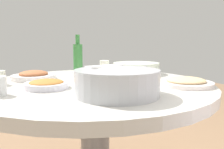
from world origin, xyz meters
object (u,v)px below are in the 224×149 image
object	(u,v)px
dish_shrimp	(88,72)
green_bottle	(78,57)
soup_bowl	(136,69)
tea_cup_near	(104,66)
rice_bowl	(117,82)
round_dining_table	(95,109)
dish_tofu_braise	(47,84)
dish_noodles	(186,82)
dish_stirfry	(34,76)

from	to	relation	value
dish_shrimp	green_bottle	bearing A→B (deg)	0.73
soup_bowl	tea_cup_near	distance (m)	0.26
soup_bowl	tea_cup_near	bearing A→B (deg)	29.96
green_bottle	rice_bowl	bearing A→B (deg)	175.90
green_bottle	tea_cup_near	size ratio (longest dim) A/B	3.42
round_dining_table	green_bottle	xyz separation A→B (m)	(0.50, -0.05, 0.24)
tea_cup_near	dish_shrimp	bearing A→B (deg)	134.76
dish_shrimp	green_bottle	world-z (taller)	green_bottle
rice_bowl	soup_bowl	bearing A→B (deg)	-35.58
dish_tofu_braise	green_bottle	size ratio (longest dim) A/B	0.75
soup_bowl	dish_tofu_braise	bearing A→B (deg)	114.53
rice_bowl	dish_shrimp	xyz separation A→B (m)	(0.57, -0.06, -0.03)
dish_shrimp	dish_noodles	distance (m)	0.60
tea_cup_near	rice_bowl	bearing A→B (deg)	162.39
rice_bowl	dish_noodles	size ratio (longest dim) A/B	1.28
soup_bowl	dish_tofu_braise	distance (m)	0.65
rice_bowl	tea_cup_near	distance (m)	0.78
dish_stirfry	dish_shrimp	world-z (taller)	dish_stirfry
round_dining_table	green_bottle	distance (m)	0.56
dish_stirfry	tea_cup_near	size ratio (longest dim) A/B	3.14
rice_bowl	tea_cup_near	xyz separation A→B (m)	(0.74, -0.24, -0.01)
dish_tofu_braise	dish_shrimp	distance (m)	0.44
dish_shrimp	soup_bowl	bearing A→B (deg)	-100.13
dish_tofu_braise	dish_noodles	bearing A→B (deg)	-107.00
round_dining_table	rice_bowl	distance (m)	0.35
round_dining_table	dish_tofu_braise	world-z (taller)	dish_tofu_braise
dish_noodles	tea_cup_near	bearing A→B (deg)	11.62
dish_stirfry	green_bottle	xyz separation A→B (m)	(0.28, -0.32, 0.08)
rice_bowl	dish_stirfry	bearing A→B (deg)	26.55
round_dining_table	dish_shrimp	distance (m)	0.31
rice_bowl	round_dining_table	bearing A→B (deg)	-2.17
dish_noodles	rice_bowl	bearing A→B (deg)	98.52
rice_bowl	dish_shrimp	bearing A→B (deg)	-6.06
green_bottle	tea_cup_near	world-z (taller)	green_bottle
round_dining_table	dish_noodles	xyz separation A→B (m)	(-0.24, -0.36, 0.15)
dish_noodles	dish_tofu_braise	bearing A→B (deg)	73.00
green_bottle	round_dining_table	bearing A→B (deg)	174.74
dish_noodles	tea_cup_near	size ratio (longest dim) A/B	3.34
dish_stirfry	dish_tofu_braise	distance (m)	0.28
dish_tofu_braise	dish_noodles	size ratio (longest dim) A/B	0.76
round_dining_table	soup_bowl	xyz separation A→B (m)	(0.21, -0.36, 0.17)
dish_stirfry	rice_bowl	bearing A→B (deg)	-153.45
dish_stirfry	dish_noodles	world-z (taller)	dish_stirfry
round_dining_table	dish_noodles	size ratio (longest dim) A/B	4.63
dish_tofu_braise	green_bottle	bearing A→B (deg)	-27.09
green_bottle	dish_shrimp	bearing A→B (deg)	-179.27
dish_noodles	green_bottle	world-z (taller)	green_bottle
rice_bowl	soup_bowl	size ratio (longest dim) A/B	0.99
round_dining_table	dish_tofu_braise	xyz separation A→B (m)	(-0.06, 0.24, 0.15)
soup_bowl	dish_stirfry	size ratio (longest dim) A/B	1.38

